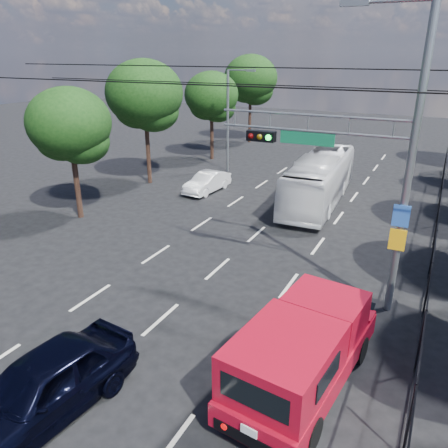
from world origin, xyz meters
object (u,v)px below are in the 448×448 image
Objects in this scene: signal_mast at (369,152)px; white_bus at (320,179)px; red_pickup at (303,350)px; navy_hatchback at (43,386)px; white_van at (207,182)px.

white_bus is (-3.97, 10.04, -3.86)m from signal_mast.
red_pickup is at bearing -79.58° from white_bus.
white_van is (-5.25, 17.50, -0.21)m from navy_hatchback.
signal_mast is 1.59× the size of red_pickup.
white_bus is 2.68× the size of white_van.
signal_mast is at bearing 86.53° from red_pickup.
red_pickup is at bearing 41.61° from navy_hatchback.
navy_hatchback is at bearing -97.94° from white_bus.
white_van is (-10.70, 8.97, -4.63)m from signal_mast.
red_pickup is 15.37m from white_bus.
white_bus is at bearing 13.95° from white_van.
red_pickup is at bearing -48.19° from white_van.
signal_mast is 1.97× the size of navy_hatchback.
white_van is (-6.73, -1.07, -0.77)m from white_bus.
red_pickup reaches higher than white_van.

